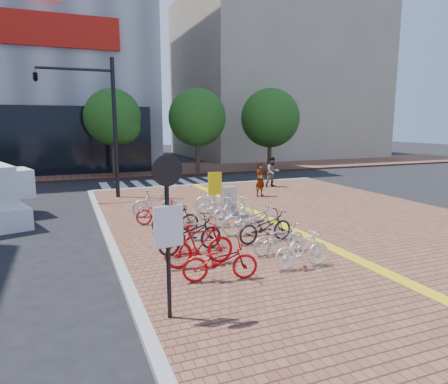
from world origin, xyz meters
name	(u,v)px	position (x,y,z in m)	size (l,w,h in m)	color
ground	(251,247)	(0.00, 0.00, 0.00)	(120.00, 120.00, 0.00)	black
tactile_strip	(438,297)	(2.00, -5.00, 0.16)	(0.40, 34.00, 0.01)	gold
kerb_west	(158,362)	(-4.00, -5.00, 0.08)	(0.25, 34.00, 0.15)	gray
kerb_north	(210,185)	(3.00, 12.00, 0.08)	(14.00, 0.25, 0.15)	gray
far_sidewalk	(136,171)	(0.00, 21.00, 0.07)	(70.00, 8.00, 0.15)	brown
building_beige	(272,78)	(18.00, 32.00, 9.00)	(20.00, 18.00, 18.00)	gray
crosswalk	(163,184)	(0.50, 14.00, 0.01)	(7.50, 4.00, 0.01)	silver
street_trees	(211,119)	(5.04, 17.45, 4.10)	(16.20, 4.60, 6.35)	#38281E
bike_0	(220,261)	(-1.96, -2.42, 0.62)	(0.62, 1.78, 0.94)	#B50C11
bike_1	(200,245)	(-2.09, -1.33, 0.71)	(0.53, 1.86, 1.12)	#AD0C10
bike_2	(190,234)	(-1.99, -0.18, 0.67)	(0.69, 1.99, 1.05)	black
bike_3	(180,227)	(-1.99, 0.95, 0.60)	(0.60, 1.72, 0.90)	silver
bike_4	(175,219)	(-1.85, 1.99, 0.63)	(0.45, 1.60, 0.96)	black
bike_5	(159,212)	(-2.08, 3.38, 0.59)	(0.59, 1.69, 0.89)	#B50C1E
bike_6	(155,203)	(-1.99, 4.51, 0.69)	(0.51, 1.79, 1.08)	#B6B5BA
bike_7	(302,250)	(0.27, -2.44, 0.63)	(0.45, 1.60, 0.96)	white
bike_8	(279,238)	(0.30, -1.21, 0.59)	(0.59, 1.69, 0.89)	#BABABF
bike_9	(265,227)	(0.45, -0.09, 0.64)	(0.65, 1.87, 0.98)	black
bike_10	(251,219)	(0.38, 0.78, 0.67)	(0.70, 2.00, 1.05)	silver
bike_11	(234,211)	(0.36, 2.17, 0.68)	(0.50, 1.78, 1.07)	silver
bike_12	(220,207)	(0.26, 3.27, 0.62)	(0.63, 1.80, 0.95)	silver
bike_13	(216,200)	(0.50, 4.33, 0.70)	(0.51, 1.82, 1.09)	white
pedestrian_a	(260,179)	(3.88, 7.01, 1.01)	(0.62, 0.41, 1.71)	gray
pedestrian_b	(272,172)	(5.93, 9.52, 1.01)	(0.84, 0.65, 1.73)	#505465
utility_box	(229,201)	(0.74, 3.61, 0.74)	(0.54, 0.39, 1.18)	#ACACB1
yellow_sign	(215,188)	(-0.19, 2.64, 1.47)	(0.52, 0.12, 1.90)	#B7B7BC
notice_sign	(168,217)	(-3.50, -3.79, 2.10)	(0.57, 0.17, 3.10)	black
traffic_light_pole	(80,102)	(-4.36, 9.51, 4.78)	(3.60, 1.39, 6.71)	black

